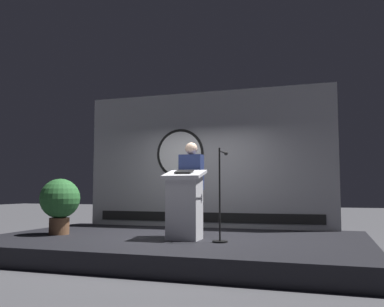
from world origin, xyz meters
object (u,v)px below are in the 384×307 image
Objects in this scene: speaker_person at (191,188)px; potted_plant at (60,201)px; podium at (184,205)px; microphone_stand at (221,208)px.

speaker_person is 1.63× the size of potted_plant.
microphone_stand reaches higher than podium.
speaker_person is at bearing 10.51° from potted_plant.
microphone_stand is at bearing -40.16° from speaker_person.
podium is 0.56m from speaker_person.
podium is 0.78× the size of microphone_stand.
potted_plant is (-2.43, 0.04, 0.04)m from podium.
potted_plant is at bearing 177.66° from microphone_stand.
speaker_person is 0.94m from microphone_stand.
speaker_person is (-0.04, 0.48, 0.28)m from podium.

